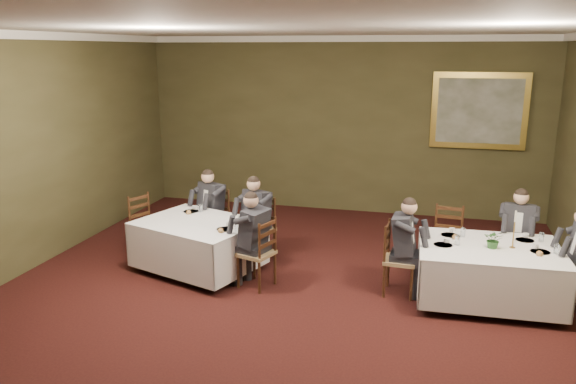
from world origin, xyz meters
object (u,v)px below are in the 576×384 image
at_px(chair_main_backleft, 446,254).
at_px(diner_sec_endright, 256,252).
at_px(chair_sec_backleft, 214,231).
at_px(painting, 479,111).
at_px(table_second, 199,242).
at_px(chair_sec_backright, 258,241).
at_px(centerpiece, 494,238).
at_px(chair_main_endleft, 399,274).
at_px(chair_main_backright, 515,259).
at_px(diner_sec_backleft, 213,219).
at_px(diner_sec_backright, 258,228).
at_px(chair_sec_endright, 257,267).
at_px(chair_sec_endleft, 148,239).
at_px(table_main, 488,269).
at_px(diner_main_backright, 516,244).
at_px(diner_main_endleft, 400,258).
at_px(candlestick, 514,234).

bearing_deg(chair_main_backleft, diner_sec_endright, 31.37).
distance_m(chair_sec_backleft, painting, 5.40).
xyz_separation_m(table_second, chair_sec_backright, (0.72, 0.69, -0.17)).
bearing_deg(centerpiece, chair_main_endleft, 179.71).
distance_m(chair_main_backright, diner_sec_backleft, 4.73).
bearing_deg(chair_sec_backright, centerpiece, -168.39).
height_order(diner_sec_backright, centerpiece, diner_sec_backright).
height_order(chair_sec_endright, chair_sec_endleft, same).
xyz_separation_m(table_main, chair_sec_backleft, (-4.26, 1.04, -0.17)).
bearing_deg(chair_sec_endleft, table_second, 95.05).
distance_m(table_main, diner_main_backright, 1.04).
xyz_separation_m(chair_main_backleft, diner_sec_backleft, (-3.75, 0.12, 0.23)).
bearing_deg(chair_sec_backright, diner_main_endleft, -174.56).
xyz_separation_m(chair_sec_backleft, painting, (4.26, 2.75, 1.84)).
xyz_separation_m(centerpiece, candlestick, (0.24, 0.08, 0.06)).
height_order(chair_main_endleft, candlestick, candlestick).
relative_size(chair_sec_backleft, chair_sec_endleft, 1.00).
height_order(table_second, chair_main_backright, chair_main_backright).
xyz_separation_m(chair_sec_backleft, diner_sec_backleft, (-0.00, -0.01, 0.23)).
distance_m(centerpiece, candlestick, 0.26).
height_order(diner_sec_backleft, diner_sec_backright, same).
bearing_deg(chair_sec_endleft, chair_sec_backright, 124.74).
distance_m(diner_main_endleft, chair_sec_backleft, 3.32).
xyz_separation_m(diner_main_endleft, candlestick, (1.40, 0.07, 0.44)).
height_order(table_main, painting, painting).
bearing_deg(centerpiece, diner_main_backright, 66.55).
bearing_deg(table_main, chair_main_backright, 64.29).
relative_size(table_second, diner_sec_backleft, 1.52).
height_order(diner_sec_backright, chair_sec_endright, diner_sec_backright).
xyz_separation_m(diner_sec_backleft, diner_sec_backright, (0.87, -0.29, 0.00)).
bearing_deg(centerpiece, table_second, 178.58).
relative_size(chair_sec_backleft, chair_sec_backright, 1.00).
distance_m(table_second, chair_main_backleft, 3.70).
xyz_separation_m(chair_sec_endright, chair_sec_endleft, (-2.06, 0.70, 0.00)).
xyz_separation_m(chair_sec_backright, chair_sec_endleft, (-1.75, -0.34, 0.00)).
xyz_separation_m(diner_sec_backleft, centerpiece, (4.30, -1.08, 0.38)).
distance_m(chair_sec_backright, chair_sec_endright, 1.08).
distance_m(candlestick, painting, 3.95).
bearing_deg(table_main, diner_sec_endright, -174.71).
relative_size(diner_sec_backleft, diner_sec_backright, 1.00).
xyz_separation_m(table_main, diner_sec_backright, (-3.39, 0.74, 0.06)).
xyz_separation_m(chair_main_endleft, chair_sec_endleft, (-4.00, 0.44, 0.00)).
bearing_deg(table_second, chair_sec_endright, -18.62).
bearing_deg(chair_sec_endright, chair_main_backleft, -46.65).
height_order(table_main, diner_sec_backright, diner_sec_backright).
bearing_deg(chair_sec_endright, chair_main_backright, -52.50).
height_order(chair_sec_backright, candlestick, candlestick).
xyz_separation_m(chair_sec_backleft, chair_sec_backright, (0.87, -0.29, 0.00)).
bearing_deg(diner_main_endleft, centerpiece, 93.08).
bearing_deg(centerpiece, diner_sec_backright, 167.16).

